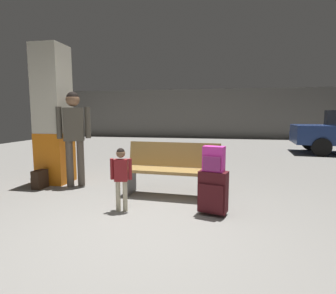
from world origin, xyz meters
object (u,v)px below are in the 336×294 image
(suitcase, at_px, (213,192))
(adult, at_px, (74,129))
(structural_pillar, at_px, (53,116))
(backpack_bright, at_px, (214,159))
(bench, at_px, (172,170))
(child, at_px, (121,173))
(backpack_dark_floor, at_px, (40,179))

(suitcase, relative_size, adult, 0.34)
(structural_pillar, distance_m, backpack_bright, 3.42)
(bench, distance_m, adult, 2.03)
(structural_pillar, xyz_separation_m, backpack_bright, (3.15, -1.20, -0.56))
(structural_pillar, bearing_deg, backpack_bright, -20.86)
(bench, distance_m, suitcase, 1.05)
(adult, bearing_deg, child, -39.67)
(adult, bearing_deg, bench, -7.27)
(structural_pillar, relative_size, adult, 1.51)
(structural_pillar, bearing_deg, child, -34.73)
(backpack_bright, xyz_separation_m, backpack_dark_floor, (-3.19, 0.74, -0.60))
(structural_pillar, height_order, suitcase, structural_pillar)
(backpack_dark_floor, bearing_deg, structural_pillar, 85.78)
(child, bearing_deg, backpack_bright, 4.64)
(structural_pillar, xyz_separation_m, adult, (0.55, -0.20, -0.23))
(backpack_dark_floor, bearing_deg, adult, 25.03)
(suitcase, xyz_separation_m, adult, (-2.61, 1.01, 0.78))
(structural_pillar, height_order, backpack_dark_floor, structural_pillar)
(suitcase, relative_size, backpack_dark_floor, 1.78)
(adult, height_order, backpack_dark_floor, adult)
(structural_pillar, height_order, backpack_bright, structural_pillar)
(suitcase, distance_m, backpack_dark_floor, 3.28)
(backpack_bright, distance_m, child, 1.29)
(structural_pillar, distance_m, child, 2.42)
(adult, distance_m, backpack_dark_floor, 1.13)
(backpack_dark_floor, bearing_deg, child, -23.63)
(child, xyz_separation_m, backpack_dark_floor, (-1.92, 0.84, -0.39))
(bench, relative_size, child, 1.80)
(structural_pillar, distance_m, backpack_dark_floor, 1.26)
(child, relative_size, adult, 0.51)
(bench, bearing_deg, child, -123.01)
(bench, distance_m, backpack_dark_floor, 2.50)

